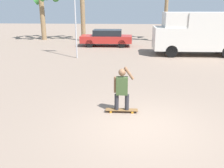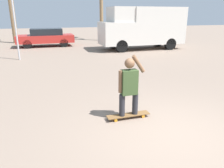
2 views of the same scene
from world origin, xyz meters
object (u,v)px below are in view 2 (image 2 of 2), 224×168
skateboard (128,115)px  person_skateboarder (129,84)px  parked_car_red (46,37)px  camper_van (143,27)px

skateboard → person_skateboarder: bearing=180.0°
skateboard → person_skateboarder: size_ratio=0.73×
parked_car_red → skateboard: bearing=-83.5°
person_skateboarder → camper_van: camper_van is taller
skateboard → camper_van: size_ratio=0.18×
camper_van → parked_car_red: (-6.74, 3.54, -0.86)m
person_skateboarder → camper_van: bearing=63.1°
skateboard → parked_car_red: bearing=96.5°
person_skateboarder → parked_car_red: 13.84m
skateboard → person_skateboarder: person_skateboarder is taller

